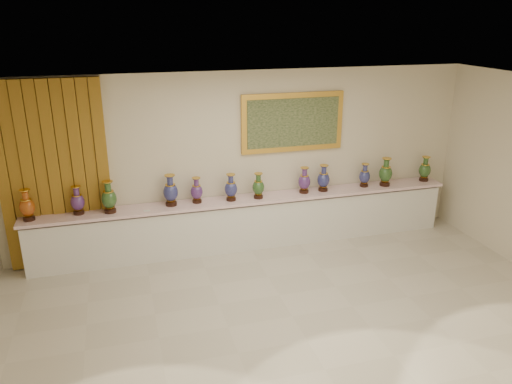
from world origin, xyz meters
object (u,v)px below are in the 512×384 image
counter (249,223)px  vase_0 (27,207)px  vase_1 (78,202)px  vase_2 (109,198)px

counter → vase_0: (-3.45, -0.04, 0.68)m
vase_1 → vase_2: size_ratio=0.89×
counter → vase_2: size_ratio=14.11×
counter → vase_1: bearing=179.6°
vase_0 → vase_1: (0.71, 0.06, -0.02)m
counter → vase_1: 2.82m
vase_1 → vase_2: (0.47, -0.06, 0.03)m
counter → vase_0: 3.52m
vase_0 → vase_2: bearing=-0.3°
counter → vase_1: vase_1 is taller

